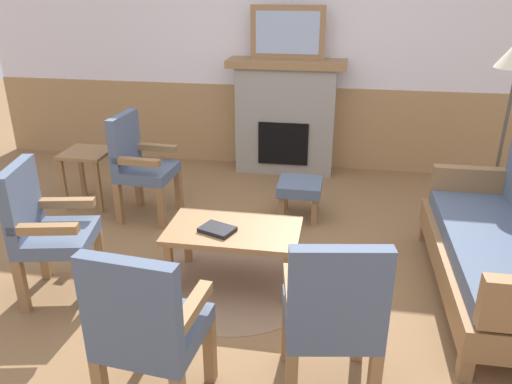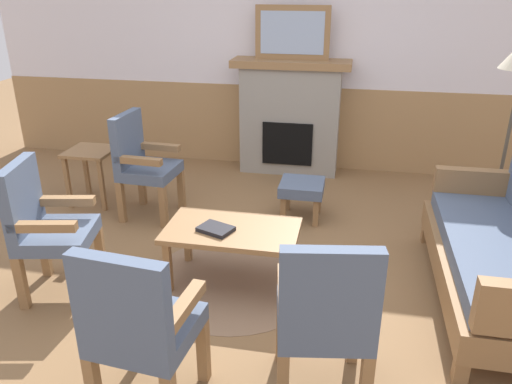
# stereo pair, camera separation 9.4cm
# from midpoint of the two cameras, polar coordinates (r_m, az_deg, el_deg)

# --- Properties ---
(ground_plane) EXTENTS (14.00, 14.00, 0.00)m
(ground_plane) POSITION_cam_midpoint_polar(r_m,az_deg,el_deg) (3.91, -1.57, -9.45)
(ground_plane) COLOR olive
(wall_back) EXTENTS (7.20, 0.14, 2.70)m
(wall_back) POSITION_cam_midpoint_polar(r_m,az_deg,el_deg) (5.91, 3.33, 15.36)
(wall_back) COLOR white
(wall_back) RESTS_ON ground_plane
(fireplace) EXTENTS (1.30, 0.44, 1.28)m
(fireplace) POSITION_cam_midpoint_polar(r_m,az_deg,el_deg) (5.80, 2.89, 8.59)
(fireplace) COLOR gray
(fireplace) RESTS_ON ground_plane
(framed_picture) EXTENTS (0.80, 0.04, 0.56)m
(framed_picture) POSITION_cam_midpoint_polar(r_m,az_deg,el_deg) (5.64, 3.09, 17.55)
(framed_picture) COLOR olive
(framed_picture) RESTS_ON fireplace
(couch) EXTENTS (0.70, 1.80, 0.98)m
(couch) POSITION_cam_midpoint_polar(r_m,az_deg,el_deg) (3.80, 25.32, -5.93)
(couch) COLOR olive
(couch) RESTS_ON ground_plane
(coffee_table) EXTENTS (0.96, 0.56, 0.44)m
(coffee_table) POSITION_cam_midpoint_polar(r_m,az_deg,el_deg) (3.66, -3.30, -4.90)
(coffee_table) COLOR olive
(coffee_table) RESTS_ON ground_plane
(round_rug) EXTENTS (1.31, 1.31, 0.01)m
(round_rug) POSITION_cam_midpoint_polar(r_m,az_deg,el_deg) (3.85, -3.17, -9.93)
(round_rug) COLOR #896B51
(round_rug) RESTS_ON ground_plane
(book_on_table) EXTENTS (0.28, 0.24, 0.03)m
(book_on_table) POSITION_cam_midpoint_polar(r_m,az_deg,el_deg) (3.60, -5.14, -4.23)
(book_on_table) COLOR black
(book_on_table) RESTS_ON coffee_table
(footstool) EXTENTS (0.40, 0.40, 0.36)m
(footstool) POSITION_cam_midpoint_polar(r_m,az_deg,el_deg) (4.71, 4.41, 0.33)
(footstool) COLOR olive
(footstool) RESTS_ON ground_plane
(armchair_near_fireplace) EXTENTS (0.51, 0.51, 0.98)m
(armchair_near_fireplace) POSITION_cam_midpoint_polar(r_m,az_deg,el_deg) (4.77, -13.60, 3.31)
(armchair_near_fireplace) COLOR olive
(armchair_near_fireplace) RESTS_ON ground_plane
(armchair_by_window_left) EXTENTS (0.57, 0.57, 0.98)m
(armchair_by_window_left) POSITION_cam_midpoint_polar(r_m,az_deg,el_deg) (3.75, -23.40, -3.57)
(armchair_by_window_left) COLOR olive
(armchair_by_window_left) RESTS_ON ground_plane
(armchair_front_left) EXTENTS (0.53, 0.53, 0.98)m
(armchair_front_left) POSITION_cam_midpoint_polar(r_m,az_deg,el_deg) (2.60, -13.30, -14.50)
(armchair_front_left) COLOR olive
(armchair_front_left) RESTS_ON ground_plane
(armchair_front_center) EXTENTS (0.55, 0.55, 0.98)m
(armchair_front_center) POSITION_cam_midpoint_polar(r_m,az_deg,el_deg) (2.64, 7.64, -13.32)
(armchair_front_center) COLOR olive
(armchair_front_center) RESTS_ON ground_plane
(side_table) EXTENTS (0.44, 0.44, 0.55)m
(side_table) POSITION_cam_midpoint_polar(r_m,az_deg,el_deg) (5.22, -18.99, 3.18)
(side_table) COLOR olive
(side_table) RESTS_ON ground_plane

